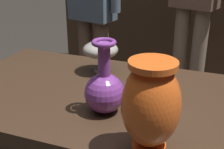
% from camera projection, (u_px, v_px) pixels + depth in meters
% --- Properties ---
extents(back_display_shelf, '(2.60, 0.40, 0.99)m').
position_uv_depth(back_display_shelf, '(193.00, 29.00, 3.06)').
color(back_display_shelf, '#422D1E').
rests_on(back_display_shelf, ground_plane).
extents(vase_centerpiece, '(0.12, 0.12, 0.23)m').
position_uv_depth(vase_centerpiece, '(104.00, 89.00, 0.93)').
color(vase_centerpiece, '#7A388E').
rests_on(vase_centerpiece, display_plinth).
extents(vase_tall_behind, '(0.14, 0.14, 0.24)m').
position_uv_depth(vase_tall_behind, '(151.00, 105.00, 0.72)').
color(vase_tall_behind, '#E55B1E').
rests_on(vase_tall_behind, display_plinth).
extents(vase_left_accent, '(0.14, 0.14, 0.13)m').
position_uv_depth(vase_left_accent, '(101.00, 51.00, 1.21)').
color(vase_left_accent, gray).
rests_on(vase_left_accent, display_plinth).
extents(visitor_near_left, '(0.46, 0.25, 1.53)m').
position_uv_depth(visitor_near_left, '(92.00, 0.00, 2.24)').
color(visitor_near_left, brown).
rests_on(visitor_near_left, ground_plane).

